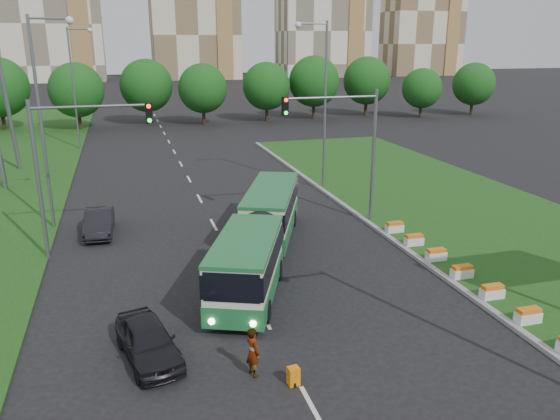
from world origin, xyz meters
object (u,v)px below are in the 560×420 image
object	(u,v)px
traffic_mast_median	(349,136)
traffic_mast_left	(71,154)
pedestrian	(253,352)
shopping_trolley	(293,376)
car_left_near	(148,341)
car_left_far	(99,222)
articulated_bus	(256,233)

from	to	relation	value
traffic_mast_median	traffic_mast_left	xyz separation A→B (m)	(-15.16, -1.00, 0.00)
pedestrian	shopping_trolley	size ratio (longest dim) A/B	2.76
car_left_near	car_left_far	world-z (taller)	car_left_far
traffic_mast_median	shopping_trolley	world-z (taller)	traffic_mast_median
car_left_near	car_left_far	size ratio (longest dim) A/B	0.95
traffic_mast_left	car_left_near	distance (m)	12.13
traffic_mast_median	car_left_near	distance (m)	17.75
traffic_mast_left	car_left_near	bearing A→B (deg)	-75.56
traffic_mast_median	articulated_bus	size ratio (longest dim) A/B	0.53
car_left_near	articulated_bus	bearing A→B (deg)	40.40
articulated_bus	car_left_far	world-z (taller)	articulated_bus
car_left_far	pedestrian	bearing A→B (deg)	-69.59
traffic_mast_median	shopping_trolley	size ratio (longest dim) A/B	12.85
shopping_trolley	articulated_bus	bearing A→B (deg)	75.48
traffic_mast_left	shopping_trolley	distance (m)	16.28
shopping_trolley	traffic_mast_median	bearing A→B (deg)	54.25
traffic_mast_left	pedestrian	world-z (taller)	traffic_mast_left
car_left_near	shopping_trolley	distance (m)	5.25
pedestrian	shopping_trolley	xyz separation A→B (m)	(1.12, -0.90, -0.55)
traffic_mast_median	car_left_far	size ratio (longest dim) A/B	1.86
car_left_far	articulated_bus	bearing A→B (deg)	-38.02
articulated_bus	car_left_near	xyz separation A→B (m)	(-5.70, -7.53, -0.83)
traffic_mast_median	pedestrian	bearing A→B (deg)	-123.38
articulated_bus	traffic_mast_median	bearing A→B (deg)	55.57
pedestrian	articulated_bus	bearing A→B (deg)	-32.95
articulated_bus	pedestrian	size ratio (longest dim) A/B	8.82
traffic_mast_left	shopping_trolley	size ratio (longest dim) A/B	12.85
traffic_mast_left	pedestrian	bearing A→B (deg)	-64.70
articulated_bus	pedestrian	world-z (taller)	articulated_bus
articulated_bus	car_left_near	distance (m)	9.48
car_left_far	pedestrian	world-z (taller)	pedestrian
car_left_far	shopping_trolley	xyz separation A→B (m)	(6.36, -16.90, -0.40)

